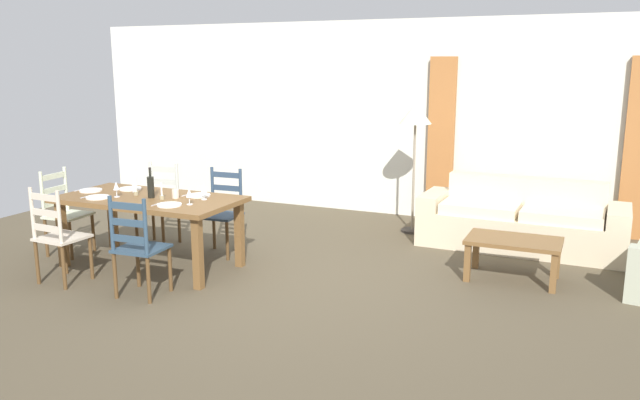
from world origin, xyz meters
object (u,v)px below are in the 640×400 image
wine_bottle (151,187)px  wine_glass_far_left (135,182)px  coffee_cup_primary (175,194)px  couch (521,223)px  coffee_table (514,245)px  wine_glass_near_right (189,194)px  dining_chair_far_left (160,204)px  dining_table (149,205)px  wine_glass_far_right (204,189)px  dining_chair_head_west (64,212)px  standing_lamp (415,121)px  dining_chair_near_right (138,247)px  wine_glass_near_left (116,187)px  dining_chair_near_left (58,236)px  dining_chair_far_right (222,212)px

wine_bottle → wine_glass_far_left: (-0.35, 0.17, -0.01)m
wine_glass_far_left → coffee_cup_primary: 0.60m
couch → coffee_table: bearing=-86.9°
wine_glass_near_right → dining_chair_far_left: bearing=140.4°
dining_table → wine_glass_far_right: 0.64m
dining_table → couch: size_ratio=0.83×
wine_glass_far_right → coffee_cup_primary: size_ratio=1.79×
dining_chair_head_west → wine_glass_near_right: 1.83m
couch → wine_glass_near_right: bearing=-139.7°
wine_glass_near_right → standing_lamp: bearing=59.8°
wine_glass_near_right → dining_chair_near_right: bearing=-100.8°
dining_chair_head_west → wine_glass_far_left: 0.97m
dining_chair_near_right → couch: 4.31m
wine_glass_near_right → wine_glass_far_right: size_ratio=1.00×
dining_chair_near_right → wine_glass_near_left: bearing=140.6°
dining_chair_near_left → wine_glass_near_right: 1.32m
dining_chair_head_west → wine_glass_near_right: bearing=-3.8°
dining_chair_far_right → wine_glass_near_right: 0.95m
dining_table → wine_glass_far_right: (0.60, 0.13, 0.20)m
dining_chair_far_right → wine_glass_near_right: (0.18, -0.85, 0.38)m
coffee_cup_primary → wine_glass_far_right: bearing=10.6°
dining_chair_near_left → dining_chair_far_left: same height
dining_chair_near_left → wine_glass_near_right: size_ratio=5.96×
coffee_table → wine_bottle: bearing=-162.4°
dining_chair_near_right → wine_glass_far_right: (0.12, 0.90, 0.38)m
dining_table → dining_chair_near_left: 0.94m
dining_chair_near_left → wine_glass_far_left: (0.17, 0.95, 0.38)m
wine_glass_far_left → couch: bearing=29.7°
wine_glass_near_left → wine_glass_near_right: 0.91m
dining_chair_near_left → wine_glass_far_left: size_ratio=5.96×
wine_glass_near_right → wine_bottle: bearing=168.4°
wine_bottle → wine_glass_far_right: bearing=14.5°
standing_lamp → dining_table: bearing=-130.4°
dining_chair_far_left → coffee_table: (4.01, 0.35, -0.12)m
dining_chair_far_left → dining_chair_head_west: (-0.72, -0.76, 0.00)m
wine_glass_near_right → standing_lamp: 3.09m
dining_chair_far_right → wine_glass_near_right: bearing=-78.3°
standing_lamp → wine_glass_far_right: bearing=-122.9°
wine_bottle → couch: size_ratio=0.14×
dining_chair_near_right → wine_glass_far_right: 0.99m
dining_table → dining_chair_near_right: dining_chair_near_right is taller
dining_chair_far_right → wine_glass_far_left: 1.00m
dining_chair_head_west → dining_chair_far_right: bearing=24.4°
coffee_table → standing_lamp: bearing=135.4°
dining_chair_far_left → couch: 4.25m
dining_chair_far_right → coffee_table: size_ratio=1.07×
dining_chair_far_left → coffee_table: bearing=5.0°
dining_table → dining_chair_far_right: (0.42, 0.72, -0.19)m
dining_table → wine_glass_far_left: 0.39m
wine_glass_far_right → standing_lamp: (1.53, 2.37, 0.55)m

